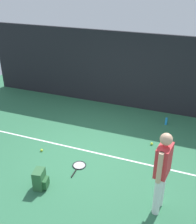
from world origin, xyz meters
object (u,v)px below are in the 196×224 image
Objects in this scene: tennis_player at (162,169)px; tennis_ball_near_player at (152,144)px; water_bottle at (166,121)px; tennis_ball_by_fence at (42,150)px; tennis_racket at (79,166)px; backpack at (40,179)px.

tennis_player is 2.40m from tennis_ball_near_player.
tennis_ball_near_player is 1.24m from water_bottle.
tennis_racket is at bearing -10.74° from tennis_ball_by_fence.
water_bottle is (1.62, 2.75, 0.10)m from tennis_racket.
water_bottle is (2.76, 2.54, 0.08)m from tennis_ball_by_fence.
tennis_ball_near_player is (1.43, 1.52, 0.02)m from tennis_racket.
tennis_racket is 1.05m from backpack.
tennis_ball_near_player is 0.29× the size of water_bottle.
tennis_player is at bearing -76.12° from tennis_ball_near_player.
tennis_player is 2.27m from tennis_racket.
tennis_ball_near_player is at bearing -48.39° from backpack.
tennis_ball_by_fence is at bearing -153.03° from tennis_ball_near_player.
tennis_ball_by_fence is at bearing 82.19° from tennis_player.
backpack is (-0.46, -0.92, 0.20)m from tennis_racket.
backpack is 6.67× the size of tennis_ball_near_player.
tennis_player is at bearing -84.21° from water_bottle.
water_bottle is at bearing 42.58° from tennis_ball_by_fence.
water_bottle is at bearing -40.20° from backpack.
tennis_racket is 3.19m from water_bottle.
tennis_ball_by_fence is 0.29× the size of water_bottle.
backpack is at bearing -119.53° from water_bottle.
water_bottle is (0.19, 1.23, 0.08)m from tennis_ball_near_player.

